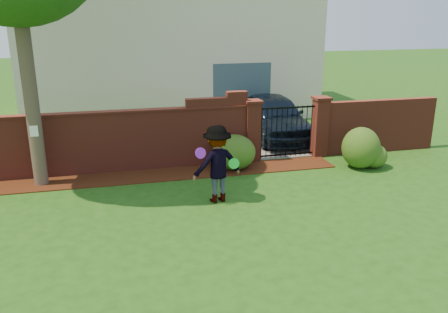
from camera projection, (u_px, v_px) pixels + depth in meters
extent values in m
cube|color=#1F4A12|center=(199.00, 225.00, 9.96)|extent=(80.00, 80.00, 0.01)
cube|color=#351509|center=(143.00, 176.00, 12.82)|extent=(11.10, 1.08, 0.03)
cube|color=maroon|center=(96.00, 144.00, 12.91)|extent=(8.70, 0.25, 1.70)
cube|color=maroon|center=(216.00, 103.00, 13.39)|extent=(1.80, 0.25, 0.30)
cube|color=maroon|center=(237.00, 94.00, 13.46)|extent=(0.60, 0.25, 0.16)
cube|color=maroon|center=(93.00, 113.00, 12.65)|extent=(8.70, 0.31, 0.06)
cube|color=maroon|center=(377.00, 126.00, 14.90)|extent=(4.00, 0.25, 1.70)
cube|color=maroon|center=(252.00, 132.00, 13.93)|extent=(0.42, 0.42, 1.80)
cube|color=maroon|center=(253.00, 101.00, 13.65)|extent=(0.50, 0.50, 0.08)
cube|color=maroon|center=(320.00, 128.00, 14.43)|extent=(0.42, 0.42, 1.80)
cube|color=maroon|center=(322.00, 98.00, 14.14)|extent=(0.50, 0.50, 0.08)
cylinder|color=black|center=(261.00, 133.00, 14.01)|extent=(0.02, 0.02, 1.60)
cylinder|color=black|center=(267.00, 133.00, 14.05)|extent=(0.02, 0.02, 1.60)
cylinder|color=black|center=(272.00, 133.00, 14.08)|extent=(0.02, 0.02, 1.60)
cylinder|color=black|center=(277.00, 132.00, 14.12)|extent=(0.02, 0.02, 1.60)
cylinder|color=black|center=(282.00, 132.00, 14.16)|extent=(0.02, 0.02, 1.60)
cylinder|color=black|center=(287.00, 132.00, 14.19)|extent=(0.02, 0.02, 1.60)
cylinder|color=black|center=(292.00, 131.00, 14.23)|extent=(0.02, 0.02, 1.60)
cylinder|color=black|center=(296.00, 131.00, 14.27)|extent=(0.02, 0.02, 1.60)
cylinder|color=black|center=(301.00, 131.00, 14.30)|extent=(0.02, 0.02, 1.60)
cylinder|color=black|center=(306.00, 130.00, 14.34)|extent=(0.02, 0.02, 1.60)
cylinder|color=black|center=(311.00, 130.00, 14.38)|extent=(0.02, 0.02, 1.60)
cube|color=black|center=(286.00, 154.00, 14.41)|extent=(1.78, 0.03, 0.05)
cube|color=black|center=(288.00, 108.00, 13.97)|extent=(1.78, 0.03, 0.05)
cube|color=slate|center=(249.00, 128.00, 18.15)|extent=(3.20, 8.00, 0.01)
cube|color=beige|center=(169.00, 44.00, 20.39)|extent=(12.00, 6.00, 6.00)
cube|color=#384C5B|center=(242.00, 93.00, 18.76)|extent=(2.40, 0.12, 2.40)
imported|color=black|center=(276.00, 118.00, 16.37)|extent=(1.93, 4.58, 1.55)
cylinder|color=#46352A|center=(25.00, 49.00, 11.23)|extent=(0.36, 0.36, 7.00)
cube|color=white|center=(34.00, 131.00, 11.66)|extent=(0.20, 0.01, 0.28)
ellipsoid|color=#234C16|center=(234.00, 152.00, 13.32)|extent=(1.24, 1.24, 1.01)
ellipsoid|color=#234C16|center=(361.00, 148.00, 13.40)|extent=(1.10, 1.10, 1.21)
ellipsoid|color=#234C16|center=(373.00, 156.00, 13.51)|extent=(0.79, 0.79, 0.70)
imported|color=gray|center=(218.00, 165.00, 10.92)|extent=(1.32, 0.91, 1.87)
cylinder|color=purple|center=(201.00, 153.00, 10.48)|extent=(0.26, 0.13, 0.25)
cylinder|color=#1CD335|center=(234.00, 163.00, 10.85)|extent=(0.26, 0.10, 0.26)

